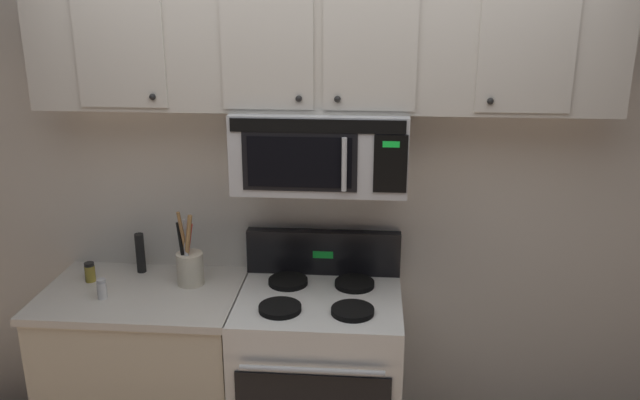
{
  "coord_description": "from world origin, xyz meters",
  "views": [
    {
      "loc": [
        0.22,
        -2.29,
        2.24
      ],
      "look_at": [
        0.0,
        0.49,
        1.35
      ],
      "focal_mm": 36.59,
      "sensor_mm": 36.0,
      "label": 1
    }
  ],
  "objects": [
    {
      "name": "back_wall",
      "position": [
        0.0,
        0.79,
        1.35
      ],
      "size": [
        5.2,
        0.1,
        2.7
      ],
      "primitive_type": "cube",
      "color": "silver",
      "rests_on": "ground_plane"
    },
    {
      "name": "pepper_mill",
      "position": [
        -0.91,
        0.64,
        1.0
      ],
      "size": [
        0.04,
        0.04,
        0.2
      ],
      "primitive_type": "cylinder",
      "color": "black",
      "rests_on": "counter_segment"
    },
    {
      "name": "utensil_crock_cream",
      "position": [
        -0.63,
        0.52,
        1.0
      ],
      "size": [
        0.13,
        0.13,
        0.38
      ],
      "color": "beige",
      "rests_on": "counter_segment"
    },
    {
      "name": "stove_range",
      "position": [
        0.0,
        0.42,
        0.47
      ],
      "size": [
        0.76,
        0.69,
        1.12
      ],
      "color": "white",
      "rests_on": "ground_plane"
    },
    {
      "name": "counter_segment",
      "position": [
        -0.84,
        0.43,
        0.45
      ],
      "size": [
        0.93,
        0.65,
        0.9
      ],
      "color": "beige",
      "rests_on": "ground_plane"
    },
    {
      "name": "over_range_microwave",
      "position": [
        -0.0,
        0.54,
        1.58
      ],
      "size": [
        0.76,
        0.43,
        0.35
      ],
      "color": "#B7BABF"
    },
    {
      "name": "upper_cabinets",
      "position": [
        -0.0,
        0.57,
        2.02
      ],
      "size": [
        2.5,
        0.36,
        0.55
      ],
      "color": "#BCB7AD"
    },
    {
      "name": "spice_jar",
      "position": [
        -1.12,
        0.51,
        0.95
      ],
      "size": [
        0.05,
        0.05,
        0.1
      ],
      "color": "olive",
      "rests_on": "counter_segment"
    },
    {
      "name": "salt_shaker",
      "position": [
        -0.99,
        0.33,
        0.95
      ],
      "size": [
        0.04,
        0.04,
        0.1
      ],
      "color": "white",
      "rests_on": "counter_segment"
    }
  ]
}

